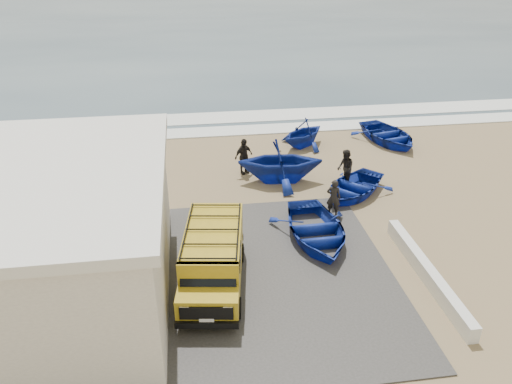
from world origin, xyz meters
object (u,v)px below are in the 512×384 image
van (213,257)px  fisherman_front (334,198)px  boat_near_left (316,230)px  boat_far_right (388,135)px  fisherman_back (244,156)px  building (29,237)px  fisherman_middle (345,168)px  boat_mid_left (280,161)px  boat_near_right (353,187)px  boat_far_left (303,133)px  parapet (427,273)px

van → fisherman_front: bearing=45.4°
boat_near_left → fisherman_front: size_ratio=2.71×
fisherman_front → boat_far_right: bearing=-102.3°
fisherman_back → building: bearing=-165.2°
fisherman_middle → boat_mid_left: bearing=-108.4°
fisherman_back → boat_near_right: bearing=-66.0°
boat_mid_left → boat_far_left: boat_mid_left is taller
parapet → fisherman_back: size_ratio=3.42×
building → boat_far_right: building is taller
building → boat_mid_left: (9.05, 7.08, -1.14)m
boat_far_right → building: bearing=-158.0°
building → van: size_ratio=1.94×
van → boat_far_left: 12.70m
van → boat_far_left: size_ratio=1.65×
boat_near_left → boat_near_right: boat_near_left is taller
boat_mid_left → boat_far_right: size_ratio=0.91×
boat_far_left → fisherman_front: (-0.48, -7.52, 0.02)m
building → boat_near_right: (11.97, 5.26, -1.77)m
boat_mid_left → boat_far_left: 4.58m
boat_mid_left → boat_far_right: bearing=-54.2°
boat_far_left → fisherman_back: (-3.60, -2.99, 0.11)m
fisherman_front → boat_far_left: bearing=-70.6°
building → fisherman_middle: building is taller
building → fisherman_middle: (11.88, 6.23, -1.30)m
boat_far_right → fisherman_middle: fisherman_middle is taller
van → boat_far_right: van is taller
boat_near_left → boat_far_left: boat_far_left is taller
boat_far_left → fisherman_back: bearing=-87.8°
boat_near_right → fisherman_front: bearing=-83.5°
boat_mid_left → fisherman_middle: bearing=-101.3°
boat_mid_left → boat_near_left: bearing=-170.1°
building → fisherman_middle: 13.48m
fisherman_middle → fisherman_back: size_ratio=0.98×
van → boat_near_right: 8.51m
building → fisherman_front: size_ratio=5.92×
boat_near_left → boat_mid_left: size_ratio=1.11×
boat_far_right → fisherman_back: 8.86m
building → van: building is taller
boat_mid_left → fisherman_middle: size_ratio=2.25×
boat_far_right → fisherman_front: size_ratio=2.68×
parapet → van: bearing=173.6°
parapet → fisherman_front: bearing=112.2°
parapet → boat_near_left: 4.22m
building → boat_far_left: building is taller
parapet → van: size_ratio=1.24×
parapet → boat_far_right: 12.52m
fisherman_front → fisherman_back: size_ratio=0.90×
fisherman_middle → building: bearing=-63.9°
fisherman_middle → boat_far_right: bearing=139.0°
boat_near_left → fisherman_middle: size_ratio=2.51×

